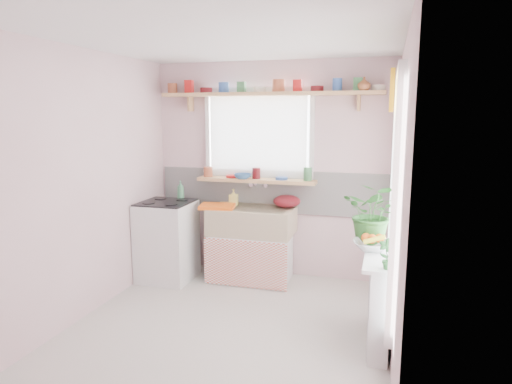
# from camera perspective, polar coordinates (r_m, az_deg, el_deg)

# --- Properties ---
(room) EXTENTS (3.20, 3.20, 3.20)m
(room) POSITION_cam_1_polar(r_m,az_deg,el_deg) (4.49, 7.82, 2.84)
(room) COLOR beige
(room) RESTS_ON ground
(sink_unit) EXTENTS (0.95, 0.65, 1.11)m
(sink_unit) POSITION_cam_1_polar(r_m,az_deg,el_deg) (5.27, -0.52, -6.45)
(sink_unit) COLOR white
(sink_unit) RESTS_ON ground
(cooker) EXTENTS (0.58, 0.58, 0.93)m
(cooker) POSITION_cam_1_polar(r_m,az_deg,el_deg) (5.39, -11.06, -5.95)
(cooker) COLOR white
(cooker) RESTS_ON ground
(radiator_ledge) EXTENTS (0.22, 0.95, 0.78)m
(radiator_ledge) POSITION_cam_1_polar(r_m,az_deg,el_deg) (4.05, 15.25, -12.48)
(radiator_ledge) COLOR white
(radiator_ledge) RESTS_ON ground
(windowsill) EXTENTS (1.40, 0.22, 0.04)m
(windowsill) POSITION_cam_1_polar(r_m,az_deg,el_deg) (5.29, 0.04, 1.47)
(windowsill) COLOR tan
(windowsill) RESTS_ON room
(pine_shelf) EXTENTS (2.52, 0.24, 0.04)m
(pine_shelf) POSITION_cam_1_polar(r_m,az_deg,el_deg) (5.19, 1.64, 12.15)
(pine_shelf) COLOR tan
(pine_shelf) RESTS_ON room
(shelf_crockery) EXTENTS (2.47, 0.11, 0.12)m
(shelf_crockery) POSITION_cam_1_polar(r_m,az_deg,el_deg) (5.21, 1.17, 12.96)
(shelf_crockery) COLOR #A55133
(shelf_crockery) RESTS_ON pine_shelf
(sill_crockery) EXTENTS (1.35, 0.11, 0.12)m
(sill_crockery) POSITION_cam_1_polar(r_m,az_deg,el_deg) (5.28, 0.04, 2.30)
(sill_crockery) COLOR #A55133
(sill_crockery) RESTS_ON windowsill
(dish_tray) EXTENTS (0.43, 0.36, 0.04)m
(dish_tray) POSITION_cam_1_polar(r_m,az_deg,el_deg) (5.18, -4.86, -1.79)
(dish_tray) COLOR orange
(dish_tray) RESTS_ON sink_unit
(colander) EXTENTS (0.36, 0.36, 0.14)m
(colander) POSITION_cam_1_polar(r_m,az_deg,el_deg) (5.20, 3.89, -1.15)
(colander) COLOR maroon
(colander) RESTS_ON sink_unit
(jade_plant) EXTENTS (0.60, 0.56, 0.55)m
(jade_plant) POSITION_cam_1_polar(r_m,az_deg,el_deg) (4.11, 14.50, -2.59)
(jade_plant) COLOR #2B6528
(jade_plant) RESTS_ON radiator_ledge
(fruit_bowl) EXTENTS (0.35, 0.35, 0.08)m
(fruit_bowl) POSITION_cam_1_polar(r_m,az_deg,el_deg) (3.97, 14.26, -6.51)
(fruit_bowl) COLOR silver
(fruit_bowl) RESTS_ON radiator_ledge
(herb_pot) EXTENTS (0.14, 0.10, 0.23)m
(herb_pot) POSITION_cam_1_polar(r_m,az_deg,el_deg) (3.51, 16.02, -7.48)
(herb_pot) COLOR #2B6B30
(herb_pot) RESTS_ON radiator_ledge
(soap_bottle_sink) EXTENTS (0.09, 0.09, 0.19)m
(soap_bottle_sink) POSITION_cam_1_polar(r_m,az_deg,el_deg) (5.31, -2.83, -0.65)
(soap_bottle_sink) COLOR #DCD061
(soap_bottle_sink) RESTS_ON sink_unit
(sill_cup) EXTENTS (0.16, 0.16, 0.10)m
(sill_cup) POSITION_cam_1_polar(r_m,az_deg,el_deg) (5.54, -5.96, 2.50)
(sill_cup) COLOR white
(sill_cup) RESTS_ON windowsill
(sill_bowl) EXTENTS (0.20, 0.20, 0.06)m
(sill_bowl) POSITION_cam_1_polar(r_m,az_deg,el_deg) (5.27, -1.70, 1.99)
(sill_bowl) COLOR #31639F
(sill_bowl) RESTS_ON windowsill
(shelf_vase) EXTENTS (0.15, 0.15, 0.14)m
(shelf_vase) POSITION_cam_1_polar(r_m,az_deg,el_deg) (4.98, 13.37, 13.02)
(shelf_vase) COLOR #97562E
(shelf_vase) RESTS_ON pine_shelf
(cooker_bottle) EXTENTS (0.11, 0.11, 0.21)m
(cooker_bottle) POSITION_cam_1_polar(r_m,az_deg,el_deg) (5.43, -9.42, 0.28)
(cooker_bottle) COLOR #458B5F
(cooker_bottle) RESTS_ON cooker
(fruit) EXTENTS (0.20, 0.14, 0.10)m
(fruit) POSITION_cam_1_polar(r_m,az_deg,el_deg) (3.96, 14.39, -5.65)
(fruit) COLOR #E05712
(fruit) RESTS_ON fruit_bowl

